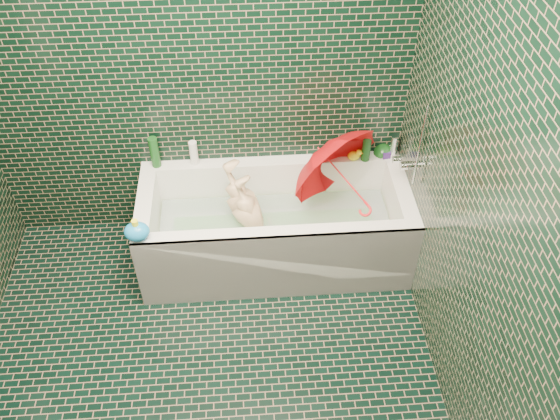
{
  "coord_description": "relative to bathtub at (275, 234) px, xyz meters",
  "views": [
    {
      "loc": [
        0.29,
        -1.66,
        3.01
      ],
      "look_at": [
        0.47,
        0.82,
        0.6
      ],
      "focal_mm": 38.0,
      "sensor_mm": 36.0,
      "label": 1
    }
  ],
  "objects": [
    {
      "name": "bath_mat",
      "position": [
        0.0,
        0.02,
        -0.06
      ],
      "size": [
        1.35,
        0.47,
        0.01
      ],
      "primitive_type": "cube",
      "color": "#49D129",
      "rests_on": "bathtub"
    },
    {
      "name": "soap_bottle_b",
      "position": [
        0.77,
        0.3,
        0.34
      ],
      "size": [
        0.09,
        0.09,
        0.18
      ],
      "primitive_type": "imported",
      "rotation": [
        0.0,
        0.0,
        0.15
      ],
      "color": "#3D1E71",
      "rests_on": "bathtub"
    },
    {
      "name": "child",
      "position": [
        -0.14,
        0.02,
        0.1
      ],
      "size": [
        1.01,
        0.61,
        0.42
      ],
      "primitive_type": "imported",
      "rotation": [
        -1.35,
        0.0,
        -1.26
      ],
      "color": "#DAB388",
      "rests_on": "bathtub"
    },
    {
      "name": "rubber_duck",
      "position": [
        0.54,
        0.31,
        0.38
      ],
      "size": [
        0.11,
        0.09,
        0.09
      ],
      "rotation": [
        0.0,
        0.0,
        -0.37
      ],
      "color": "#FFF51A",
      "rests_on": "bathtub"
    },
    {
      "name": "wall_back",
      "position": [
        -0.45,
        0.39,
        1.04
      ],
      "size": [
        2.8,
        0.0,
        2.8
      ],
      "primitive_type": "plane",
      "rotation": [
        1.57,
        0.0,
        0.0
      ],
      "color": "black",
      "rests_on": "floor"
    },
    {
      "name": "soap_bottle_c",
      "position": [
        0.75,
        0.31,
        0.34
      ],
      "size": [
        0.14,
        0.14,
        0.17
      ],
      "primitive_type": "imported",
      "rotation": [
        0.0,
        0.0,
        0.05
      ],
      "color": "#144616",
      "rests_on": "bathtub"
    },
    {
      "name": "bath_toy",
      "position": [
        -0.8,
        -0.31,
        0.4
      ],
      "size": [
        0.18,
        0.16,
        0.14
      ],
      "rotation": [
        0.0,
        0.0,
        0.34
      ],
      "color": "#1887DD",
      "rests_on": "bathtub"
    },
    {
      "name": "floor",
      "position": [
        -0.45,
        -1.01,
        -0.21
      ],
      "size": [
        2.8,
        2.8,
        0.0
      ],
      "primitive_type": "plane",
      "color": "black",
      "rests_on": "ground"
    },
    {
      "name": "bottle_left_short",
      "position": [
        -0.5,
        0.35,
        0.42
      ],
      "size": [
        0.06,
        0.06,
        0.17
      ],
      "primitive_type": "cylinder",
      "rotation": [
        0.0,
        0.0,
        0.07
      ],
      "color": "white",
      "rests_on": "bathtub"
    },
    {
      "name": "bathtub",
      "position": [
        0.0,
        0.0,
        0.0
      ],
      "size": [
        1.7,
        0.75,
        0.55
      ],
      "color": "white",
      "rests_on": "floor"
    },
    {
      "name": "water",
      "position": [
        0.0,
        0.02,
        0.09
      ],
      "size": [
        1.48,
        0.53,
        0.0
      ],
      "primitive_type": "cube",
      "color": "silver",
      "rests_on": "bathtub"
    },
    {
      "name": "bottle_left_tall",
      "position": [
        -0.75,
        0.35,
        0.45
      ],
      "size": [
        0.06,
        0.06,
        0.22
      ],
      "primitive_type": "cylinder",
      "rotation": [
        0.0,
        0.0,
        0.01
      ],
      "color": "#144616",
      "rests_on": "bathtub"
    },
    {
      "name": "faucet",
      "position": [
        0.81,
        0.01,
        0.56
      ],
      "size": [
        0.18,
        0.19,
        0.55
      ],
      "color": "silver",
      "rests_on": "wall_right"
    },
    {
      "name": "umbrella",
      "position": [
        0.44,
        0.06,
        0.39
      ],
      "size": [
        0.96,
        0.98,
        0.95
      ],
      "primitive_type": "imported",
      "rotation": [
        0.44,
        -0.51,
        0.43
      ],
      "color": "red",
      "rests_on": "bathtub"
    },
    {
      "name": "bottle_right_pump",
      "position": [
        0.8,
        0.32,
        0.42
      ],
      "size": [
        0.06,
        0.06,
        0.16
      ],
      "primitive_type": "cylinder",
      "rotation": [
        0.0,
        0.0,
        -0.35
      ],
      "color": "silver",
      "rests_on": "bathtub"
    },
    {
      "name": "soap_bottle_a",
      "position": [
        0.8,
        0.36,
        0.34
      ],
      "size": [
        0.1,
        0.1,
        0.25
      ],
      "primitive_type": "imported",
      "rotation": [
        0.0,
        0.0,
        0.01
      ],
      "color": "white",
      "rests_on": "bathtub"
    },
    {
      "name": "bottle_right_tall",
      "position": [
        0.61,
        0.31,
        0.44
      ],
      "size": [
        0.07,
        0.07,
        0.21
      ],
      "primitive_type": "cylinder",
      "rotation": [
        0.0,
        0.0,
        -0.25
      ],
      "color": "#144616",
      "rests_on": "bathtub"
    },
    {
      "name": "wall_right",
      "position": [
        0.85,
        -1.01,
        1.04
      ],
      "size": [
        0.0,
        2.8,
        2.8
      ],
      "primitive_type": "plane",
      "rotation": [
        1.57,
        0.0,
        -1.57
      ],
      "color": "black",
      "rests_on": "floor"
    }
  ]
}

